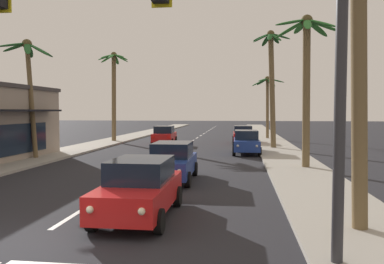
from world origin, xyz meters
TOP-DOWN VIEW (x-y plane):
  - ground_plane at (0.00, 0.00)m, footprint 220.00×220.00m
  - sidewalk_right at (7.80, 20.00)m, footprint 3.20×110.00m
  - sidewalk_left at (-7.80, 20.00)m, footprint 3.20×110.00m
  - lane_markings at (0.44, 20.11)m, footprint 4.28×88.59m
  - traffic_signal_mast at (3.41, 0.02)m, footprint 10.51×0.41m
  - sedan_lead_at_stop_bar at (1.99, 3.13)m, footprint 1.95×4.45m
  - sedan_third_in_queue at (1.89, 8.96)m, footprint 2.01×4.47m
  - sedan_oncoming_far at (-2.06, 27.00)m, footprint 2.11×4.51m
  - sedan_parked_nearest_kerb at (5.28, 19.98)m, footprint 2.00×4.47m
  - sedan_parked_mid_kerb at (5.11, 28.48)m, footprint 2.02×4.48m
  - palm_left_second at (-8.20, 14.99)m, footprint 3.52×3.29m
  - palm_left_third at (-7.44, 28.88)m, footprint 2.97×3.01m
  - palm_right_second at (8.23, 13.00)m, footprint 3.47×3.48m
  - palm_right_third at (7.28, 23.68)m, footprint 3.02×2.88m
  - palm_right_farthest at (7.70, 34.35)m, footprint 3.48×3.12m

SIDE VIEW (x-z plane):
  - ground_plane at x=0.00m, z-range 0.00..0.00m
  - lane_markings at x=0.44m, z-range 0.00..0.01m
  - sidewalk_right at x=7.80m, z-range 0.00..0.14m
  - sidewalk_left at x=-7.80m, z-range 0.00..0.14m
  - sedan_lead_at_stop_bar at x=1.99m, z-range 0.01..1.69m
  - sedan_third_in_queue at x=1.89m, z-range 0.01..1.69m
  - sedan_oncoming_far at x=-2.06m, z-range 0.01..1.69m
  - sedan_parked_nearest_kerb at x=5.28m, z-range 0.01..1.69m
  - sedan_parked_mid_kerb at x=5.11m, z-range 0.01..1.69m
  - palm_right_farthest at x=7.70m, z-range 1.55..8.32m
  - traffic_signal_mast at x=3.41m, z-range 1.47..8.62m
  - palm_right_second at x=8.23m, z-range 1.46..9.46m
  - palm_left_second at x=-8.20m, z-range 1.84..9.34m
  - palm_left_third at x=-7.44m, z-range 1.49..10.28m
  - palm_right_third at x=7.28m, z-range 1.34..10.78m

